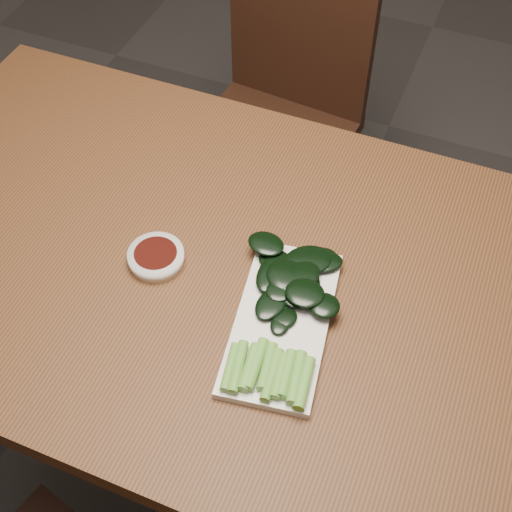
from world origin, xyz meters
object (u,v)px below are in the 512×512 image
(table, at_px, (239,294))
(chair_far, at_px, (280,111))
(serving_plate, at_px, (282,322))
(sauce_bowl, at_px, (156,257))
(gai_lan, at_px, (288,301))

(table, height_order, chair_far, chair_far)
(chair_far, xyz_separation_m, serving_plate, (0.30, -0.78, 0.27))
(sauce_bowl, distance_m, serving_plate, 0.24)
(chair_far, xyz_separation_m, gai_lan, (0.30, -0.75, 0.29))
(sauce_bowl, xyz_separation_m, gai_lan, (0.24, -0.01, 0.01))
(table, distance_m, gai_lan, 0.15)
(sauce_bowl, relative_size, serving_plate, 0.30)
(chair_far, height_order, gai_lan, chair_far)
(table, relative_size, serving_plate, 4.42)
(table, distance_m, chair_far, 0.76)
(sauce_bowl, bearing_deg, chair_far, 94.42)
(serving_plate, bearing_deg, gai_lan, 92.28)
(serving_plate, bearing_deg, table, 144.57)
(chair_far, distance_m, sauce_bowl, 0.80)
(chair_far, bearing_deg, table, -69.64)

